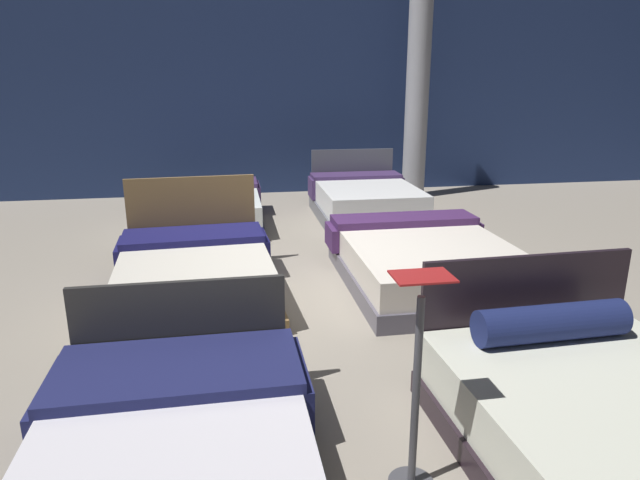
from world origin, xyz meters
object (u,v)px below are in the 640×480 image
object	(u,v)px
bed_3	(427,262)
bed_0	(173,463)
bed_2	(195,273)
bed_1	(613,426)
price_sign	(415,408)
bed_4	(206,208)
support_pillar	(417,95)
bed_5	(365,201)

from	to	relation	value
bed_3	bed_0	bearing A→B (deg)	-130.70
bed_2	bed_3	bearing A→B (deg)	-4.60
bed_1	bed_0	bearing A→B (deg)	174.92
bed_1	price_sign	size ratio (longest dim) A/B	1.75
bed_1	bed_2	bearing A→B (deg)	127.02
bed_3	bed_4	bearing A→B (deg)	128.56
bed_4	support_pillar	bearing A→B (deg)	21.46
bed_1	bed_5	bearing A→B (deg)	87.73
bed_1	price_sign	distance (m)	1.13
bed_0	bed_3	world-z (taller)	bed_0
bed_2	support_pillar	xyz separation A→B (m)	(3.60, 4.16, 1.52)
bed_3	bed_4	xyz separation A→B (m)	(-2.28, 2.84, 0.00)
bed_1	price_sign	xyz separation A→B (m)	(-1.11, 0.03, 0.21)
bed_5	price_sign	size ratio (longest dim) A/B	1.73
bed_4	bed_5	bearing A→B (deg)	-0.89
bed_0	bed_4	bearing A→B (deg)	89.43
bed_5	bed_4	bearing A→B (deg)	179.18
bed_1	bed_2	xyz separation A→B (m)	(-2.32, 2.89, -0.01)
support_pillar	price_sign	bearing A→B (deg)	-108.83
bed_5	support_pillar	bearing A→B (deg)	49.69
bed_4	price_sign	bearing A→B (deg)	-77.78
bed_1	bed_2	size ratio (longest dim) A/B	0.99
bed_2	support_pillar	world-z (taller)	support_pillar
support_pillar	bed_4	bearing A→B (deg)	-158.94
bed_0	bed_3	size ratio (longest dim) A/B	0.99
bed_5	support_pillar	distance (m)	2.40
bed_1	bed_3	size ratio (longest dim) A/B	0.95
bed_3	support_pillar	size ratio (longest dim) A/B	0.61
bed_4	bed_5	world-z (taller)	bed_5
bed_2	bed_3	distance (m)	2.31
price_sign	bed_4	bearing A→B (deg)	101.82
bed_3	support_pillar	distance (m)	4.66
bed_1	bed_3	bearing A→B (deg)	88.44
bed_1	bed_3	xyz separation A→B (m)	(-0.01, 2.83, -0.01)
bed_2	bed_0	bearing A→B (deg)	-93.07
bed_0	bed_2	distance (m)	2.75
bed_0	bed_5	distance (m)	5.97
bed_0	bed_2	world-z (taller)	bed_2
bed_0	support_pillar	xyz separation A→B (m)	(3.60, 6.91, 1.54)
bed_1	support_pillar	distance (m)	7.32
support_pillar	bed_1	bearing A→B (deg)	-100.33
bed_3	price_sign	xyz separation A→B (m)	(-1.10, -2.81, 0.22)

